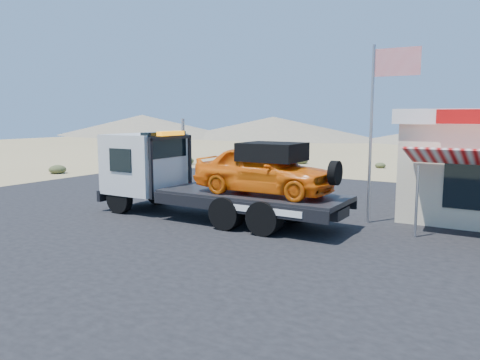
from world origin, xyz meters
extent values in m
plane|color=#907C52|center=(0.00, 0.00, 0.00)|extent=(120.00, 120.00, 0.00)
cube|color=black|center=(2.00, 3.00, 0.01)|extent=(32.00, 24.00, 0.02)
cylinder|color=black|center=(-3.81, 1.18, 0.56)|extent=(1.08, 0.32, 1.08)
cylinder|color=black|center=(-3.81, 3.33, 0.56)|extent=(1.08, 0.32, 1.08)
cylinder|color=black|center=(1.04, 1.18, 0.56)|extent=(1.08, 0.59, 1.08)
cylinder|color=black|center=(1.04, 3.33, 0.56)|extent=(1.08, 0.59, 1.08)
cylinder|color=black|center=(2.44, 1.18, 0.56)|extent=(1.08, 0.59, 1.08)
cylinder|color=black|center=(2.44, 3.33, 0.56)|extent=(1.08, 0.59, 1.08)
cube|color=black|center=(0.18, 2.25, 0.72)|extent=(8.85, 1.08, 0.32)
cube|color=silver|center=(-3.49, 2.25, 1.85)|extent=(2.37, 2.54, 2.27)
cube|color=black|center=(-2.46, 2.25, 2.61)|extent=(0.38, 2.16, 0.97)
cube|color=black|center=(-2.14, 2.25, 1.80)|extent=(0.11, 2.37, 2.16)
cube|color=orange|center=(-2.14, 2.25, 3.04)|extent=(0.27, 1.29, 0.16)
cube|color=black|center=(1.37, 2.25, 1.02)|extent=(6.47, 2.48, 0.16)
imported|color=orange|center=(1.80, 2.25, 1.91)|extent=(4.75, 1.91, 1.62)
cube|color=black|center=(2.12, 2.25, 2.52)|extent=(1.94, 1.62, 0.59)
cylinder|color=#99999E|center=(6.50, 3.30, 1.12)|extent=(0.08, 0.08, 2.20)
cylinder|color=#99999E|center=(4.70, 4.50, 3.02)|extent=(0.10, 0.10, 6.00)
cube|color=#B20C14|center=(5.45, 4.50, 5.42)|extent=(1.50, 0.02, 0.90)
ellipsoid|color=#383D20|center=(-16.40, 8.06, 0.29)|extent=(1.09, 1.09, 0.58)
ellipsoid|color=#383D20|center=(-16.58, 13.76, 0.22)|extent=(0.82, 0.82, 0.44)
ellipsoid|color=#383D20|center=(-12.78, 16.89, 0.30)|extent=(1.11, 1.11, 0.60)
ellipsoid|color=#383D20|center=(-5.44, 21.85, 0.25)|extent=(0.94, 0.94, 0.51)
ellipsoid|color=#383D20|center=(0.52, 22.07, 0.20)|extent=(0.75, 0.75, 0.41)
cone|color=#726B59|center=(-25.00, 55.00, 1.75)|extent=(36.00, 36.00, 3.50)
cone|color=#726B59|center=(-50.00, 52.00, 1.90)|extent=(40.00, 40.00, 3.80)
camera|label=1|loc=(9.15, -11.35, 3.71)|focal=35.00mm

